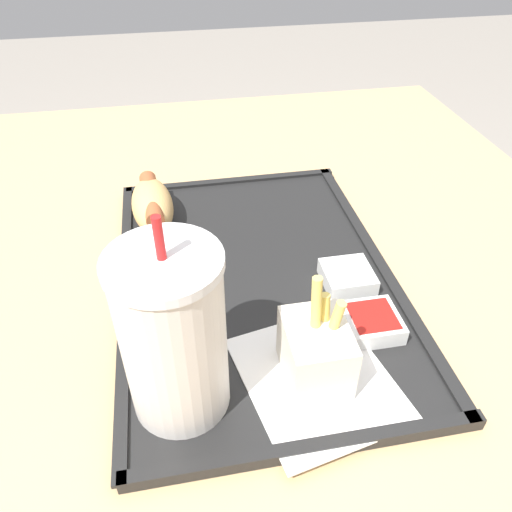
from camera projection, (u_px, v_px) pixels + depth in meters
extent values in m
cube|color=tan|center=(256.00, 436.00, 0.83)|extent=(1.11, 0.94, 0.72)
cube|color=black|center=(256.00, 279.00, 0.58)|extent=(0.45, 0.31, 0.01)
cube|color=black|center=(378.00, 260.00, 0.60)|extent=(0.45, 0.01, 0.00)
cube|color=black|center=(125.00, 291.00, 0.56)|extent=(0.45, 0.01, 0.00)
cube|color=black|center=(305.00, 447.00, 0.41)|extent=(0.01, 0.31, 0.00)
cube|color=black|center=(229.00, 181.00, 0.75)|extent=(0.01, 0.31, 0.00)
cube|color=white|center=(317.00, 379.00, 0.46)|extent=(0.18, 0.16, 0.00)
cylinder|color=silver|center=(174.00, 340.00, 0.40)|extent=(0.09, 0.09, 0.15)
cylinder|color=silver|center=(163.00, 263.00, 0.35)|extent=(0.09, 0.09, 0.01)
cylinder|color=red|center=(159.00, 238.00, 0.34)|extent=(0.01, 0.01, 0.03)
ellipsoid|color=tan|center=(152.00, 205.00, 0.65)|extent=(0.12, 0.06, 0.05)
cylinder|color=#9E512D|center=(151.00, 198.00, 0.65)|extent=(0.11, 0.03, 0.02)
cube|color=silver|center=(315.00, 353.00, 0.45)|extent=(0.07, 0.06, 0.06)
cylinder|color=#EACC60|center=(316.00, 316.00, 0.43)|extent=(0.02, 0.01, 0.08)
cylinder|color=#EACC60|center=(325.00, 321.00, 0.44)|extent=(0.02, 0.01, 0.06)
cylinder|color=#EACC60|center=(334.00, 326.00, 0.43)|extent=(0.02, 0.02, 0.06)
cube|color=silver|center=(347.00, 277.00, 0.56)|extent=(0.05, 0.05, 0.02)
cube|color=white|center=(348.00, 271.00, 0.56)|extent=(0.04, 0.04, 0.00)
cube|color=silver|center=(372.00, 323.00, 0.51)|extent=(0.05, 0.05, 0.02)
cube|color=#B21914|center=(373.00, 316.00, 0.50)|extent=(0.04, 0.04, 0.00)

